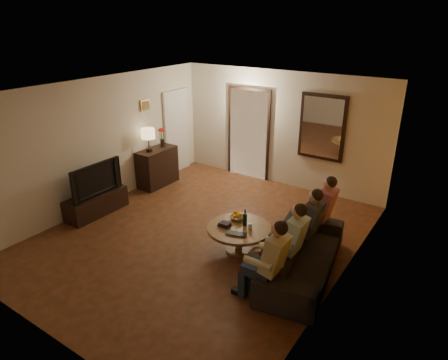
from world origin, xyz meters
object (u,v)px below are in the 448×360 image
Objects in this scene: person_c at (306,229)px; coffee_table at (239,239)px; dresser at (157,167)px; laptop at (235,235)px; dog at (265,255)px; wine_bottle at (245,217)px; person_d at (321,214)px; table_lamp at (149,140)px; tv at (93,179)px; sofa at (303,254)px; tv_stand at (96,204)px; person_a at (270,266)px; person_b at (290,246)px; bowl at (237,217)px.

coffee_table is at bearing -163.04° from person_c.
person_c is at bearing -14.27° from dresser.
laptop is at bearing -147.53° from person_c.
laptop is (3.18, -1.64, 0.03)m from dresser.
wine_bottle is (-0.59, 0.37, 0.32)m from dog.
table_lamp is at bearing 176.83° from person_d.
coffee_table is 0.40m from wine_bottle.
person_d is (4.12, 1.34, -0.15)m from tv.
sofa is at bearing -14.97° from table_lamp.
tv_stand is 1.06× the size of person_a.
dog is at bearing 2.46° from tv_stand.
person_d is 1.53m from laptop.
person_c is at bearing 8.48° from sofa.
laptop is (-1.04, -0.30, 0.14)m from sofa.
person_b reaches higher than dresser.
table_lamp is 4.07m from dog.
table_lamp is 0.45× the size of person_d.
person_c is at bearing 12.37° from wine_bottle.
tv_stand is at bearing 178.08° from dog.
bowl is (2.90, -0.92, -0.65)m from table_lamp.
laptop is (-0.54, -0.01, 0.18)m from dog.
person_d is 1.13× the size of coffee_table.
table_lamp reaches higher than dog.
tv reaches higher than wine_bottle.
table_lamp is 0.45× the size of person_a.
tv is 3.46× the size of laptop.
person_a is at bearing -44.89° from wine_bottle.
person_b is (4.12, 0.14, 0.39)m from tv_stand.
bowl is 0.29m from wine_bottle.
dresser is at bearing 137.25° from laptop.
person_c is (-0.10, 0.30, 0.27)m from sofa.
person_a is 1.13× the size of coffee_table.
tv is 4.19m from person_c.
person_a is 1.39m from wine_bottle.
tv is at bearing 86.02° from sofa.
tv is 3.75m from dog.
person_b reaches higher than sofa.
bowl is 0.57m from laptop.
tv_stand is 1.06× the size of person_c.
person_a is (4.12, -0.46, -0.15)m from tv.
person_d reaches higher than laptop.
person_d reaches higher than sofa.
sofa is at bearing 83.66° from person_a.
sofa is 1.14m from coffee_table.
tv is at bearing 173.65° from person_a.
tv_stand is at bearing -167.47° from bowl.
table_lamp reaches higher than person_a.
tv is 2.99m from bowl.
sofa is at bearing -8.78° from bowl.
dresser is at bearing 90.00° from table_lamp.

